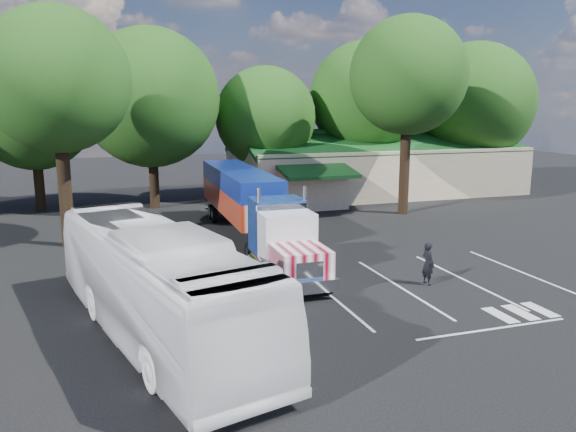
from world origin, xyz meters
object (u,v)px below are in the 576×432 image
object	(u,v)px
semi_truck	(249,202)
woman	(428,263)
tour_bus	(156,282)
bicycle	(286,224)
silver_sedan	(343,194)

from	to	relation	value
semi_truck	woman	size ratio (longest dim) A/B	10.31
semi_truck	tour_bus	size ratio (longest dim) A/B	1.43
bicycle	silver_sedan	distance (m)	11.48
semi_truck	bicycle	xyz separation A→B (m)	(2.68, 1.47, -1.76)
silver_sedan	tour_bus	bearing A→B (deg)	151.33
semi_truck	bicycle	size ratio (longest dim) A/B	10.00
tour_bus	silver_sedan	size ratio (longest dim) A/B	3.19
semi_truck	silver_sedan	world-z (taller)	semi_truck
woman	tour_bus	size ratio (longest dim) A/B	0.14
semi_truck	bicycle	world-z (taller)	semi_truck
woman	bicycle	bearing A→B (deg)	5.56
woman	silver_sedan	bearing A→B (deg)	-21.37
semi_truck	woman	world-z (taller)	semi_truck
semi_truck	bicycle	bearing A→B (deg)	29.49
woman	tour_bus	distance (m)	11.71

